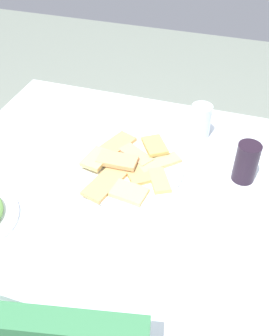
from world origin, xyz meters
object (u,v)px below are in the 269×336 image
(dining_table, at_px, (139,200))
(drinking_glass, at_px, (201,121))
(pide_platter, at_px, (128,166))
(soda_can, at_px, (246,162))

(dining_table, relative_size, drinking_glass, 10.31)
(pide_platter, bearing_deg, soda_can, -168.99)
(dining_table, relative_size, soda_can, 9.71)
(soda_can, bearing_deg, dining_table, 19.83)
(pide_platter, xyz_separation_m, drinking_glass, (-0.17, -0.23, 0.05))
(dining_table, distance_m, soda_can, 0.33)
(pide_platter, relative_size, drinking_glass, 3.00)
(dining_table, height_order, drinking_glass, drinking_glass)
(pide_platter, bearing_deg, dining_table, 142.75)
(dining_table, xyz_separation_m, soda_can, (-0.28, -0.10, 0.14))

